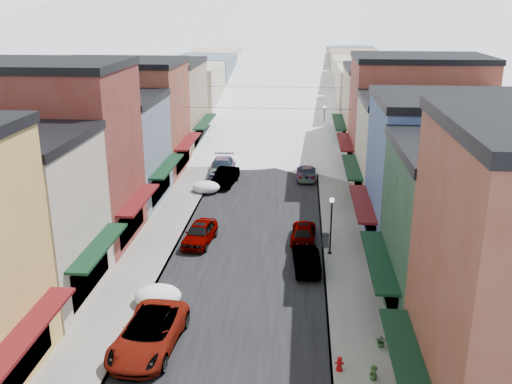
% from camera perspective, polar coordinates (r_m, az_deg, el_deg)
% --- Properties ---
extents(road, '(10.00, 160.00, 0.01)m').
position_cam_1_polar(road, '(77.35, 2.05, 6.39)').
color(road, black).
rests_on(road, ground).
extents(sidewalk_left, '(3.20, 160.00, 0.15)m').
position_cam_1_polar(sidewalk_left, '(77.91, -2.83, 6.52)').
color(sidewalk_left, gray).
rests_on(sidewalk_left, ground).
extents(sidewalk_right, '(3.20, 160.00, 0.15)m').
position_cam_1_polar(sidewalk_right, '(77.33, 6.98, 6.32)').
color(sidewalk_right, gray).
rests_on(sidewalk_right, ground).
extents(curb_left, '(0.10, 160.00, 0.15)m').
position_cam_1_polar(curb_left, '(77.73, -1.69, 6.51)').
color(curb_left, slate).
rests_on(curb_left, ground).
extents(curb_right, '(0.10, 160.00, 0.15)m').
position_cam_1_polar(curb_right, '(77.28, 5.82, 6.35)').
color(curb_right, slate).
rests_on(curb_right, ground).
extents(bldg_l_brick_near, '(12.30, 8.20, 12.50)m').
position_cam_1_polar(bldg_l_brick_near, '(41.12, -20.11, 3.54)').
color(bldg_l_brick_near, maroon).
rests_on(bldg_l_brick_near, ground).
extents(bldg_l_grayblue, '(11.30, 9.20, 9.00)m').
position_cam_1_polar(bldg_l_grayblue, '(48.96, -15.34, 4.13)').
color(bldg_l_grayblue, slate).
rests_on(bldg_l_grayblue, ground).
extents(bldg_l_brick_far, '(13.30, 9.20, 11.00)m').
position_cam_1_polar(bldg_l_brick_far, '(57.39, -13.39, 7.32)').
color(bldg_l_brick_far, brown).
rests_on(bldg_l_brick_far, ground).
extents(bldg_l_tan, '(11.30, 11.20, 10.00)m').
position_cam_1_polar(bldg_l_tan, '(66.65, -9.93, 8.58)').
color(bldg_l_tan, '#92795F').
rests_on(bldg_l_tan, ground).
extents(bldg_r_green, '(11.30, 9.20, 9.50)m').
position_cam_1_polar(bldg_r_green, '(31.36, 22.55, -4.09)').
color(bldg_r_green, '#1E3F28').
rests_on(bldg_r_green, ground).
extents(bldg_r_blue, '(11.30, 9.20, 10.50)m').
position_cam_1_polar(bldg_r_blue, '(39.38, 18.87, 1.54)').
color(bldg_r_blue, '#3F5A90').
rests_on(bldg_r_blue, ground).
extents(bldg_r_cream, '(12.30, 9.20, 9.00)m').
position_cam_1_polar(bldg_r_cream, '(48.14, 16.89, 3.75)').
color(bldg_r_cream, beige).
rests_on(bldg_r_cream, ground).
extents(bldg_r_brick_far, '(13.30, 9.20, 11.50)m').
position_cam_1_polar(bldg_r_brick_far, '(56.59, 15.70, 7.24)').
color(bldg_r_brick_far, brown).
rests_on(bldg_r_brick_far, ground).
extents(bldg_r_tan, '(11.30, 11.20, 9.50)m').
position_cam_1_polar(bldg_r_tan, '(66.30, 13.22, 8.10)').
color(bldg_r_tan, tan).
rests_on(bldg_r_tan, ground).
extents(distant_blocks, '(34.00, 55.00, 8.00)m').
position_cam_1_polar(distant_blocks, '(99.39, 2.72, 11.37)').
color(distant_blocks, gray).
rests_on(distant_blocks, ground).
extents(mountain_ridge, '(670.00, 340.00, 34.00)m').
position_cam_1_polar(mountain_ridge, '(293.69, 0.21, 17.99)').
color(mountain_ridge, silver).
rests_on(mountain_ridge, ground).
extents(overhead_cables, '(16.40, 15.04, 0.04)m').
position_cam_1_polar(overhead_cables, '(63.95, 1.58, 9.52)').
color(overhead_cables, black).
rests_on(overhead_cables, ground).
extents(car_white_suv, '(3.17, 6.11, 1.65)m').
position_cam_1_polar(car_white_suv, '(28.77, -10.69, -13.78)').
color(car_white_suv, silver).
rests_on(car_white_suv, ground).
extents(car_silver_sedan, '(2.25, 4.60, 1.51)m').
position_cam_1_polar(car_silver_sedan, '(40.04, -5.64, -4.10)').
color(car_silver_sedan, gray).
rests_on(car_silver_sedan, ground).
extents(car_dark_hatch, '(2.21, 4.85, 1.54)m').
position_cam_1_polar(car_dark_hatch, '(52.68, -3.07, 1.53)').
color(car_dark_hatch, black).
rests_on(car_dark_hatch, ground).
extents(car_silver_wagon, '(2.69, 5.90, 1.67)m').
position_cam_1_polar(car_silver_wagon, '(55.50, -3.41, 2.46)').
color(car_silver_wagon, '#9FA1A7').
rests_on(car_silver_wagon, ground).
extents(car_green_sedan, '(1.85, 4.43, 1.42)m').
position_cam_1_polar(car_green_sedan, '(36.18, 5.04, -6.68)').
color(car_green_sedan, black).
rests_on(car_green_sedan, ground).
extents(car_gray_suv, '(1.91, 4.32, 1.45)m').
position_cam_1_polar(car_gray_suv, '(40.34, 4.77, -3.94)').
color(car_gray_suv, '#9B9FA4').
rests_on(car_gray_suv, ground).
extents(car_black_sedan, '(1.91, 4.62, 1.34)m').
position_cam_1_polar(car_black_sedan, '(54.64, 5.05, 1.98)').
color(car_black_sedan, black).
rests_on(car_black_sedan, ground).
extents(car_lane_silver, '(2.01, 4.26, 1.41)m').
position_cam_1_polar(car_lane_silver, '(78.32, 1.65, 7.07)').
color(car_lane_silver, '#9EA1A6').
rests_on(car_lane_silver, ground).
extents(car_lane_white, '(2.75, 5.31, 1.43)m').
position_cam_1_polar(car_lane_white, '(88.58, 3.55, 8.36)').
color(car_lane_white, silver).
rests_on(car_lane_white, ground).
extents(fire_hydrant, '(0.41, 0.31, 0.70)m').
position_cam_1_polar(fire_hydrant, '(27.16, 8.34, -16.66)').
color(fire_hydrant, '#AC090B').
rests_on(fire_hydrant, sidewalk_right).
extents(trash_can, '(0.54, 0.54, 0.91)m').
position_cam_1_polar(trash_can, '(39.33, 6.95, -4.80)').
color(trash_can, '#5C5E61').
rests_on(trash_can, sidewalk_right).
extents(streetlamp_near, '(0.33, 0.33, 3.93)m').
position_cam_1_polar(streetlamp_near, '(37.52, 7.53, -2.67)').
color(streetlamp_near, black).
rests_on(streetlamp_near, sidewalk_right).
extents(streetlamp_far, '(0.32, 0.32, 3.86)m').
position_cam_1_polar(streetlamp_far, '(71.92, 6.84, 7.46)').
color(streetlamp_far, black).
rests_on(streetlamp_far, sidewalk_right).
extents(planter_near, '(0.68, 0.64, 0.61)m').
position_cam_1_polar(planter_near, '(29.07, 12.43, -14.39)').
color(planter_near, '#2B5928').
rests_on(planter_near, sidewalk_right).
extents(planter_far, '(0.47, 0.47, 0.66)m').
position_cam_1_polar(planter_far, '(26.86, 11.67, -17.29)').
color(planter_far, '#315828').
rests_on(planter_far, sidewalk_right).
extents(snow_pile_near, '(2.60, 2.80, 1.10)m').
position_cam_1_polar(snow_pile_near, '(32.65, -9.70, -10.18)').
color(snow_pile_near, white).
rests_on(snow_pile_near, ground).
extents(snow_pile_mid, '(2.43, 2.70, 1.03)m').
position_cam_1_polar(snow_pile_mid, '(50.75, -4.96, 0.50)').
color(snow_pile_mid, white).
rests_on(snow_pile_mid, ground).
extents(snow_pile_far, '(2.37, 2.66, 1.00)m').
position_cam_1_polar(snow_pile_far, '(59.47, -2.93, 3.20)').
color(snow_pile_far, white).
rests_on(snow_pile_far, ground).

